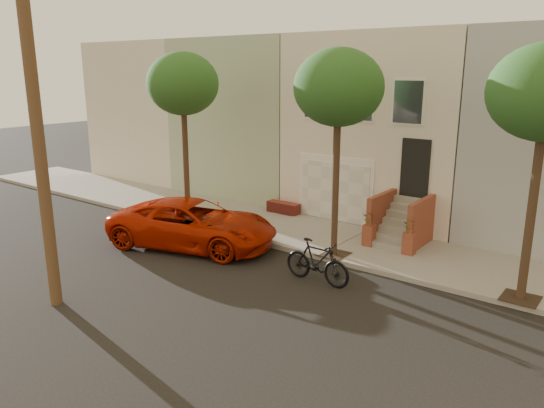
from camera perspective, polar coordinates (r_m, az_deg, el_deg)
The scene contains 7 objects.
ground at distance 14.37m, azimuth -4.87°, elevation -9.44°, with size 90.00×90.00×0.00m, color black.
sidewalk at distance 18.40m, azimuth 6.29°, elevation -3.78°, with size 40.00×3.70×0.15m, color gray.
house_row at distance 22.81m, azimuth 14.17°, elevation 8.60°, with size 33.10×11.70×7.00m.
tree_left at distance 19.78m, azimuth -9.71°, elevation 12.68°, with size 2.70×2.57×6.30m.
tree_mid at distance 15.73m, azimuth 7.25°, elevation 12.34°, with size 2.70×2.57×6.30m.
pickup_truck at distance 17.73m, azimuth -8.59°, elevation -2.15°, with size 2.60×5.65×1.57m, color #A91700.
motorcycle at distance 14.69m, azimuth 4.94°, elevation -6.27°, with size 0.58×2.07×1.24m, color black.
Camera 1 is at (8.82, -9.73, 5.82)m, focal length 34.55 mm.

